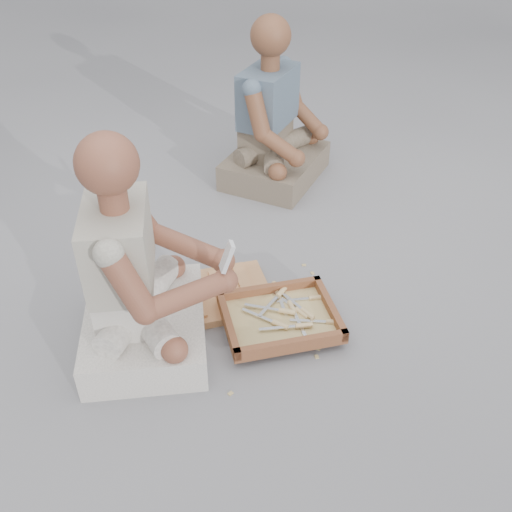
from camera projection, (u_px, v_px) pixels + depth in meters
name	position (u px, v px, depth m)	size (l,w,h in m)	color
ground	(263.00, 329.00, 2.41)	(60.00, 60.00, 0.00)	gray
carved_panel	(209.00, 297.00, 2.55)	(0.55, 0.37, 0.04)	#AE6B43
tool_tray	(280.00, 318.00, 2.38)	(0.54, 0.46, 0.06)	brown
chisel_0	(276.00, 323.00, 2.34)	(0.13, 0.19, 0.02)	silver
chisel_1	(277.00, 291.00, 2.52)	(0.07, 0.22, 0.02)	silver
chisel_2	(329.00, 322.00, 2.35)	(0.20, 0.12, 0.02)	silver
chisel_3	(299.00, 326.00, 2.32)	(0.21, 0.09, 0.02)	silver
chisel_4	(293.00, 311.00, 2.41)	(0.06, 0.22, 0.02)	silver
chisel_5	(282.00, 311.00, 2.40)	(0.18, 0.15, 0.02)	silver
chisel_6	(279.00, 294.00, 2.48)	(0.20, 0.13, 0.02)	silver
chisel_7	(312.00, 298.00, 2.48)	(0.21, 0.08, 0.02)	silver
chisel_8	(304.00, 311.00, 2.40)	(0.06, 0.22, 0.02)	silver
chisel_9	(298.00, 311.00, 2.41)	(0.08, 0.22, 0.02)	silver
wood_chip_0	(296.00, 330.00, 2.40)	(0.02, 0.01, 0.00)	tan
wood_chip_1	(304.00, 265.00, 2.76)	(0.02, 0.01, 0.00)	tan
wood_chip_2	(262.00, 309.00, 2.51)	(0.02, 0.01, 0.00)	tan
wood_chip_3	(186.00, 307.00, 2.52)	(0.02, 0.01, 0.00)	tan
wood_chip_4	(319.00, 348.00, 2.32)	(0.02, 0.01, 0.00)	tan
wood_chip_5	(214.00, 306.00, 2.52)	(0.02, 0.01, 0.00)	tan
wood_chip_6	(188.00, 313.00, 2.49)	(0.02, 0.01, 0.00)	tan
wood_chip_7	(326.00, 316.00, 2.47)	(0.02, 0.01, 0.00)	tan
wood_chip_8	(231.00, 393.00, 2.13)	(0.02, 0.01, 0.00)	tan
wood_chip_9	(202.00, 338.00, 2.37)	(0.02, 0.01, 0.00)	tan
wood_chip_10	(317.00, 357.00, 2.28)	(0.02, 0.01, 0.00)	tan
wood_chip_11	(312.00, 273.00, 2.71)	(0.02, 0.01, 0.00)	tan
wood_chip_12	(257.00, 345.00, 2.33)	(0.02, 0.01, 0.00)	tan
wood_chip_13	(309.00, 309.00, 2.51)	(0.02, 0.01, 0.00)	tan
wood_chip_14	(330.00, 317.00, 2.47)	(0.02, 0.01, 0.00)	tan
craftsman	(137.00, 282.00, 2.17)	(0.70, 0.71, 0.93)	white
companion	(274.00, 129.00, 3.28)	(0.77, 0.75, 0.94)	#786756
mobile_phone	(227.00, 257.00, 2.08)	(0.07, 0.06, 0.12)	silver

